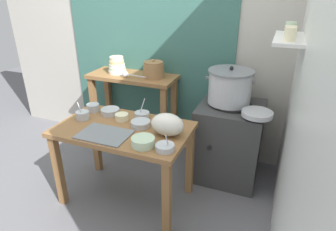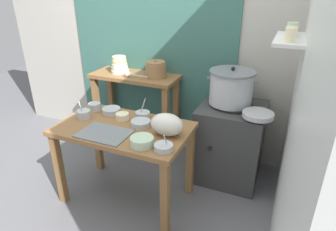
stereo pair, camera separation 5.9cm
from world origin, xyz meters
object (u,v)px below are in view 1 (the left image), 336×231
at_px(ladle, 126,74).
at_px(prep_bowl_2, 110,111).
at_px(prep_bowl_4, 142,114).
at_px(clay_pot, 154,70).
at_px(steamer_pot, 230,87).
at_px(prep_bowl_1, 83,115).
at_px(prep_bowl_6, 143,141).
at_px(prep_bowl_0, 122,117).
at_px(prep_table, 124,139).
at_px(wide_pan, 257,114).
at_px(plastic_bag, 167,125).
at_px(back_shelf_table, 133,94).
at_px(prep_bowl_5, 165,147).
at_px(bowl_stack_enamel, 117,66).
at_px(stove_block, 229,141).
at_px(serving_tray, 104,134).
at_px(prep_bowl_7, 93,107).
at_px(prep_bowl_3, 141,123).

height_order(ladle, prep_bowl_2, ladle).
bearing_deg(prep_bowl_4, clay_pot, 103.57).
xyz_separation_m(steamer_pot, ladle, (-1.09, 0.01, -0.00)).
height_order(prep_bowl_1, prep_bowl_6, prep_bowl_1).
distance_m(prep_bowl_0, prep_bowl_4, 0.18).
relative_size(prep_table, wide_pan, 4.21).
bearing_deg(prep_bowl_0, plastic_bag, -12.53).
relative_size(prep_bowl_2, prep_bowl_6, 0.96).
xyz_separation_m(back_shelf_table, prep_bowl_5, (0.80, -1.03, 0.07)).
bearing_deg(wide_pan, bowl_stack_enamel, 168.02).
distance_m(stove_block, steamer_pot, 0.56).
height_order(prep_table, prep_bowl_0, prep_bowl_0).
bearing_deg(steamer_pot, clay_pot, 172.30).
bearing_deg(prep_table, back_shelf_table, 112.46).
height_order(back_shelf_table, prep_bowl_5, back_shelf_table).
relative_size(prep_bowl_4, prep_bowl_5, 1.18).
relative_size(ladle, plastic_bag, 1.12).
bearing_deg(prep_bowl_1, prep_bowl_4, 25.95).
relative_size(plastic_bag, prep_bowl_0, 2.30).
bearing_deg(clay_pot, serving_tray, -89.27).
height_order(back_shelf_table, prep_bowl_7, back_shelf_table).
relative_size(back_shelf_table, plastic_bag, 3.65).
relative_size(bowl_stack_enamel, wide_pan, 0.74).
bearing_deg(prep_bowl_7, ladle, 83.42).
bearing_deg(stove_block, ladle, 178.56).
bearing_deg(prep_bowl_0, back_shelf_table, 110.45).
bearing_deg(ladle, steamer_pot, -0.44).
xyz_separation_m(prep_bowl_2, prep_bowl_7, (-0.18, -0.00, 0.01)).
distance_m(back_shelf_table, clay_pot, 0.40).
height_order(prep_bowl_4, prep_bowl_6, prep_bowl_4).
height_order(stove_block, plastic_bag, plastic_bag).
bearing_deg(stove_block, prep_bowl_0, -145.91).
xyz_separation_m(steamer_pot, prep_bowl_1, (-1.14, -0.70, -0.18)).
relative_size(back_shelf_table, stove_block, 1.23).
height_order(stove_block, steamer_pot, steamer_pot).
height_order(back_shelf_table, serving_tray, back_shelf_table).
distance_m(stove_block, prep_bowl_3, 0.96).
relative_size(clay_pot, prep_bowl_4, 1.26).
height_order(steamer_pot, prep_bowl_1, steamer_pot).
bearing_deg(wide_pan, prep_bowl_3, -154.00).
xyz_separation_m(clay_pot, prep_bowl_0, (0.01, -0.70, -0.23)).
height_order(bowl_stack_enamel, prep_bowl_5, bowl_stack_enamel).
relative_size(prep_bowl_0, prep_bowl_2, 0.69).
xyz_separation_m(back_shelf_table, plastic_bag, (0.73, -0.81, 0.13)).
distance_m(wide_pan, prep_bowl_4, 0.99).
bearing_deg(prep_bowl_1, ladle, 86.24).
bearing_deg(prep_bowl_5, bowl_stack_enamel, 133.55).
relative_size(prep_bowl_1, prep_bowl_7, 1.35).
bearing_deg(clay_pot, steamer_pot, -7.70).
relative_size(back_shelf_table, bowl_stack_enamel, 4.94).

